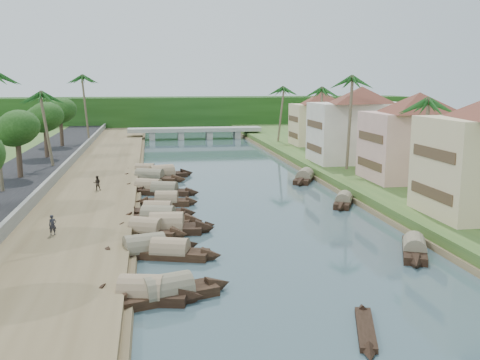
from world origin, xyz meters
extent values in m
plane|color=#384E54|center=(0.00, 0.00, 0.00)|extent=(220.00, 220.00, 0.00)
cube|color=brown|center=(-16.00, 20.00, 0.40)|extent=(10.00, 180.00, 0.80)
cube|color=#335421|center=(19.00, 20.00, 0.60)|extent=(16.00, 180.00, 1.20)
cube|color=black|center=(-24.50, 20.00, 0.70)|extent=(8.00, 180.00, 1.40)
cube|color=slate|center=(-20.20, 20.00, 1.35)|extent=(0.40, 180.00, 1.10)
cube|color=#16370F|center=(0.00, 95.00, 4.00)|extent=(120.00, 4.00, 8.00)
cube|color=#16370F|center=(0.00, 100.00, 4.00)|extent=(120.00, 4.00, 8.00)
cube|color=#16370F|center=(0.00, 105.00, 4.00)|extent=(120.00, 4.00, 8.00)
cube|color=gray|center=(0.00, 72.00, 2.00)|extent=(28.00, 4.00, 0.80)
cube|color=gray|center=(-9.00, 72.00, 0.90)|extent=(1.20, 3.50, 1.80)
cube|color=gray|center=(-3.00, 72.00, 0.90)|extent=(1.20, 3.50, 1.80)
cube|color=gray|center=(3.00, 72.00, 0.90)|extent=(1.20, 3.50, 1.80)
cube|color=gray|center=(9.00, 72.00, 0.90)|extent=(1.20, 3.50, 1.80)
cube|color=#4E3824|center=(12.95, -2.00, 3.20)|extent=(0.10, 6.40, 0.90)
cube|color=#4E3824|center=(12.95, -2.00, 6.40)|extent=(0.10, 6.40, 0.90)
cube|color=#DDA99C|center=(20.00, 14.00, 4.95)|extent=(11.00, 8.00, 7.50)
pyramid|color=brown|center=(20.00, 14.00, 9.80)|extent=(14.11, 14.11, 2.20)
cube|color=#4E3824|center=(14.45, 14.00, 3.08)|extent=(0.10, 6.40, 0.90)
cube|color=#4E3824|center=(14.45, 14.00, 6.08)|extent=(0.10, 6.40, 0.90)
cube|color=silver|center=(19.00, 28.00, 5.20)|extent=(13.00, 8.00, 8.00)
pyramid|color=brown|center=(19.00, 28.00, 10.30)|extent=(15.59, 15.59, 2.20)
cube|color=#4E3824|center=(12.45, 28.00, 3.20)|extent=(0.10, 6.40, 0.90)
cube|color=#4E3824|center=(12.45, 28.00, 6.40)|extent=(0.10, 6.40, 0.90)
cube|color=beige|center=(20.00, 48.00, 4.70)|extent=(10.00, 7.00, 7.00)
pyramid|color=brown|center=(20.00, 48.00, 9.30)|extent=(12.62, 12.62, 2.20)
cube|color=#4E3824|center=(14.95, 48.00, 2.95)|extent=(0.10, 5.60, 0.90)
cube|color=#4E3824|center=(14.95, 48.00, 5.75)|extent=(0.10, 5.60, 0.90)
cube|color=black|center=(-8.65, -12.58, 0.20)|extent=(5.96, 3.37, 0.70)
cone|color=black|center=(-5.64, -11.65, 0.28)|extent=(2.03, 2.00, 1.78)
cone|color=black|center=(-11.67, -13.52, 0.28)|extent=(2.03, 2.00, 1.78)
cylinder|color=#777159|center=(-8.65, -12.58, 0.58)|extent=(4.70, 3.04, 1.84)
cube|color=black|center=(-10.10, -12.56, 0.20)|extent=(5.40, 2.91, 0.70)
cone|color=black|center=(-7.32, -13.19, 0.28)|extent=(1.82, 1.93, 1.81)
cone|color=black|center=(-12.87, -11.93, 0.28)|extent=(1.82, 1.93, 1.81)
cylinder|color=#96815F|center=(-10.10, -12.56, 0.58)|extent=(4.24, 2.72, 1.90)
cube|color=black|center=(-8.23, -5.34, 0.20)|extent=(5.60, 3.22, 0.70)
cone|color=black|center=(-5.41, -6.25, 0.28)|extent=(1.92, 1.90, 1.67)
cone|color=black|center=(-11.06, -4.44, 0.28)|extent=(1.92, 1.90, 1.67)
cylinder|color=#96815F|center=(-8.23, -5.34, 0.58)|extent=(4.42, 2.90, 1.74)
cube|color=black|center=(-9.99, -4.48, 0.20)|extent=(6.16, 3.27, 0.70)
cone|color=black|center=(-6.82, -3.68, 0.28)|extent=(2.06, 2.06, 1.88)
cone|color=black|center=(-13.16, -5.29, 0.28)|extent=(2.06, 2.06, 1.88)
cylinder|color=#777159|center=(-9.99, -4.48, 0.58)|extent=(4.84, 3.00, 1.95)
cube|color=black|center=(-9.88, 0.53, 0.20)|extent=(5.41, 3.80, 0.70)
cone|color=black|center=(-7.29, -0.71, 0.28)|extent=(2.03, 2.07, 1.74)
cone|color=black|center=(-12.47, 1.76, 0.28)|extent=(2.03, 2.07, 1.74)
cylinder|color=#96815F|center=(-9.88, 0.53, 0.58)|extent=(4.34, 3.34, 1.82)
cube|color=black|center=(-8.26, 1.07, 0.20)|extent=(5.90, 2.89, 0.70)
cone|color=black|center=(-5.14, 0.67, 0.28)|extent=(1.91, 2.16, 2.14)
cone|color=black|center=(-11.38, 1.48, 0.28)|extent=(1.91, 2.16, 2.14)
cylinder|color=#96815F|center=(-8.26, 1.07, 0.58)|extent=(4.58, 2.81, 2.27)
cube|color=black|center=(-8.91, 3.85, 0.20)|extent=(6.06, 3.47, 0.70)
cone|color=black|center=(-5.84, 3.03, 0.28)|extent=(2.10, 2.22, 2.03)
cone|color=black|center=(-11.98, 4.68, 0.28)|extent=(2.10, 2.22, 2.03)
cylinder|color=#777159|center=(-8.91, 3.85, 0.58)|extent=(4.78, 3.20, 2.13)
cube|color=black|center=(-8.89, 6.67, 0.20)|extent=(5.41, 2.71, 0.70)
cone|color=black|center=(-6.08, 6.05, 0.28)|extent=(1.77, 1.75, 1.63)
cone|color=black|center=(-11.70, 7.29, 0.28)|extent=(1.77, 1.75, 1.63)
cylinder|color=#96815F|center=(-8.89, 6.67, 0.58)|extent=(4.23, 2.51, 1.70)
cube|color=black|center=(-7.95, 10.92, 0.20)|extent=(4.77, 2.34, 0.70)
cone|color=black|center=(-5.44, 10.56, 0.28)|extent=(1.55, 1.71, 1.68)
cone|color=black|center=(-10.47, 11.28, 0.28)|extent=(1.55, 1.71, 1.68)
cylinder|color=#96815F|center=(-7.95, 10.92, 0.58)|extent=(3.71, 2.25, 1.77)
cube|color=black|center=(-8.02, 16.03, 0.20)|extent=(5.94, 3.39, 0.70)
cone|color=black|center=(-5.01, 15.04, 0.28)|extent=(2.02, 1.96, 1.71)
cone|color=black|center=(-11.02, 17.03, 0.28)|extent=(2.02, 1.96, 1.71)
cylinder|color=#777159|center=(-8.02, 16.03, 0.58)|extent=(4.68, 3.04, 1.76)
cube|color=black|center=(-9.72, 17.60, 0.20)|extent=(5.89, 4.06, 0.70)
cone|color=black|center=(-6.88, 16.27, 0.28)|extent=(2.18, 2.19, 1.84)
cone|color=black|center=(-12.55, 18.92, 0.28)|extent=(2.18, 2.19, 1.84)
cylinder|color=#96815F|center=(-9.72, 17.60, 0.58)|extent=(4.71, 3.56, 1.92)
cube|color=black|center=(-8.04, 26.40, 0.20)|extent=(6.53, 3.74, 0.70)
cone|color=black|center=(-4.74, 27.34, 0.28)|extent=(2.25, 2.33, 2.10)
cone|color=black|center=(-11.35, 25.46, 0.28)|extent=(2.25, 2.33, 2.10)
cylinder|color=#96815F|center=(-8.04, 26.40, 0.58)|extent=(5.15, 3.42, 2.21)
cube|color=black|center=(-9.59, 24.30, 0.20)|extent=(7.10, 4.08, 0.70)
cone|color=black|center=(-6.00, 23.03, 0.28)|extent=(2.40, 2.26, 1.94)
cone|color=black|center=(-13.19, 25.56, 0.28)|extent=(2.40, 2.26, 1.94)
cylinder|color=#777159|center=(-9.59, 24.30, 0.58)|extent=(5.60, 3.61, 1.98)
cube|color=black|center=(-10.21, 29.49, 0.20)|extent=(5.32, 2.56, 0.70)
cone|color=black|center=(-7.42, 28.98, 0.28)|extent=(1.72, 1.74, 1.66)
cone|color=black|center=(-12.99, 30.01, 0.28)|extent=(1.72, 1.74, 1.66)
cylinder|color=#96815F|center=(-10.21, 29.49, 0.58)|extent=(4.14, 2.41, 1.72)
cube|color=black|center=(8.91, -7.40, 0.20)|extent=(3.72, 5.59, 0.70)
cone|color=black|center=(10.20, -4.66, 0.28)|extent=(1.92, 1.99, 1.57)
cone|color=black|center=(7.63, -10.14, 0.28)|extent=(1.92, 1.99, 1.57)
cylinder|color=#777159|center=(8.91, -7.40, 0.58)|extent=(3.22, 4.45, 1.61)
cube|color=black|center=(9.34, 7.94, 0.20)|extent=(3.43, 4.83, 0.70)
cone|color=black|center=(10.51, 10.25, 0.28)|extent=(1.79, 1.80, 1.48)
cone|color=black|center=(8.17, 5.63, 0.28)|extent=(1.79, 1.80, 1.48)
cylinder|color=#777159|center=(9.34, 7.94, 0.58)|extent=(2.98, 3.88, 1.54)
cube|color=black|center=(9.28, 21.33, 0.20)|extent=(4.40, 6.46, 0.70)
cone|color=black|center=(10.83, 24.47, 0.28)|extent=(2.25, 2.32, 1.83)
cone|color=black|center=(7.74, 18.18, 0.28)|extent=(2.25, 2.32, 1.83)
cylinder|color=#777159|center=(9.28, 21.33, 0.58)|extent=(3.81, 5.15, 1.88)
cube|color=black|center=(0.80, -18.14, 0.10)|extent=(2.21, 4.54, 0.35)
cone|color=black|center=(1.61, -15.74, 0.10)|extent=(1.14, 1.33, 0.82)
cone|color=black|center=(-0.01, -20.55, 0.10)|extent=(1.14, 1.33, 0.82)
cube|color=black|center=(-6.48, 1.80, 0.10)|extent=(3.64, 1.80, 0.35)
cone|color=black|center=(-4.56, 2.38, 0.10)|extent=(1.08, 1.02, 0.79)
cone|color=black|center=(-8.40, 1.22, 0.10)|extent=(1.08, 1.02, 0.79)
cube|color=black|center=(-8.68, 23.21, 0.10)|extent=(3.87, 0.94, 0.35)
cone|color=black|center=(-6.53, 23.11, 0.10)|extent=(0.99, 0.81, 0.77)
cone|color=black|center=(-10.84, 23.31, 0.10)|extent=(0.99, 0.81, 0.77)
cylinder|color=brown|center=(16.00, 5.23, 5.84)|extent=(0.72, 0.36, 9.30)
sphere|color=#194C19|center=(16.00, 5.23, 10.30)|extent=(3.20, 3.20, 3.20)
cylinder|color=brown|center=(15.00, 22.04, 6.96)|extent=(0.71, 0.36, 11.53)
sphere|color=#194C19|center=(15.00, 22.04, 12.49)|extent=(3.20, 3.20, 3.20)
cylinder|color=brown|center=(16.00, 36.50, 6.17)|extent=(0.64, 0.36, 9.95)
sphere|color=#194C19|center=(16.00, 36.50, 10.94)|extent=(3.20, 3.20, 3.20)
cylinder|color=brown|center=(-22.00, 29.49, 6.07)|extent=(1.41, 0.36, 9.33)
sphere|color=#194C19|center=(-22.00, 29.49, 10.56)|extent=(3.20, 3.20, 3.20)
cylinder|color=brown|center=(14.00, 54.16, 6.13)|extent=(1.37, 0.36, 9.84)
sphere|color=#194C19|center=(14.00, 54.16, 10.85)|extent=(3.20, 3.20, 3.20)
cylinder|color=brown|center=(-20.50, 58.69, 7.28)|extent=(1.09, 0.36, 11.76)
sphere|color=#194C19|center=(-20.50, 58.69, 12.93)|extent=(3.20, 3.20, 3.20)
cylinder|color=#4C382B|center=(-24.00, 21.59, 3.26)|extent=(0.60, 0.60, 3.80)
ellipsoid|color=#16370F|center=(-24.00, 21.59, 6.88)|extent=(4.47, 4.47, 3.68)
cylinder|color=#4C382B|center=(-24.00, 37.96, 3.31)|extent=(0.60, 0.60, 3.90)
ellipsoid|color=#16370F|center=(-24.00, 37.96, 7.03)|extent=(4.74, 4.74, 3.90)
cylinder|color=#4C382B|center=(-24.00, 51.67, 3.36)|extent=(0.60, 0.60, 4.02)
ellipsoid|color=#16370F|center=(-24.00, 51.67, 7.20)|extent=(4.77, 4.77, 3.92)
cylinder|color=#4C382B|center=(24.00, 29.03, 2.80)|extent=(0.60, 0.60, 3.28)
ellipsoid|color=#16370F|center=(24.00, 29.03, 5.93)|extent=(4.71, 4.71, 3.88)
imported|color=#26262E|center=(-16.74, -0.98, 1.57)|extent=(0.66, 0.56, 1.53)
imported|color=#2E2620|center=(-15.02, 15.53, 1.58)|extent=(0.82, 0.68, 1.56)
camera|label=1|loc=(-9.35, -41.23, 12.11)|focal=40.00mm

